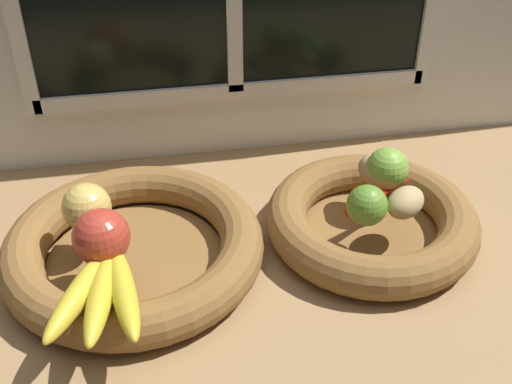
{
  "coord_description": "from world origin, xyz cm",
  "views": [
    {
      "loc": [
        -13.2,
        -65.66,
        58.3
      ],
      "look_at": [
        -1.25,
        1.47,
        9.86
      ],
      "focal_mm": 44.34,
      "sensor_mm": 36.0,
      "label": 1
    }
  ],
  "objects": [
    {
      "name": "ground_plane",
      "position": [
        0.0,
        0.0,
        -1.5
      ],
      "size": [
        140.0,
        90.0,
        3.0
      ],
      "primitive_type": "cube",
      "color": "#9E774C"
    },
    {
      "name": "potato_small",
      "position": [
        18.68,
        -1.7,
        7.87
      ],
      "size": [
        7.66,
        7.36,
        4.02
      ],
      "primitive_type": "ellipsoid",
      "rotation": [
        0.0,
        0.0,
        3.81
      ],
      "color": "tan",
      "rests_on": "fruit_bowl_right"
    },
    {
      "name": "banana_bunch_front",
      "position": [
        -21.33,
        -10.67,
        7.28
      ],
      "size": [
        12.07,
        18.05,
        2.85
      ],
      "color": "gold",
      "rests_on": "fruit_bowl_left"
    },
    {
      "name": "fruit_bowl_left",
      "position": [
        -18.0,
        1.47,
        2.75
      ],
      "size": [
        35.2,
        35.2,
        5.86
      ],
      "color": "brown",
      "rests_on": "ground_plane"
    },
    {
      "name": "lime_near",
      "position": [
        12.95,
        -2.37,
        8.62
      ],
      "size": [
        5.53,
        5.53,
        5.53
      ],
      "primitive_type": "sphere",
      "color": "olive",
      "rests_on": "fruit_bowl_right"
    },
    {
      "name": "apple_golden_left",
      "position": [
        -23.37,
        3.04,
        9.08
      ],
      "size": [
        6.45,
        6.45,
        6.45
      ],
      "primitive_type": "sphere",
      "color": "#DBB756",
      "rests_on": "fruit_bowl_left"
    },
    {
      "name": "potato_back",
      "position": [
        17.49,
        5.82,
        8.03
      ],
      "size": [
        7.05,
        8.47,
        4.34
      ],
      "primitive_type": "ellipsoid",
      "rotation": [
        0.0,
        0.0,
        5.05
      ],
      "color": "tan",
      "rests_on": "fruit_bowl_right"
    },
    {
      "name": "apple_red_front",
      "position": [
        -21.33,
        -3.85,
        9.41
      ],
      "size": [
        7.1,
        7.1,
        7.1
      ],
      "primitive_type": "sphere",
      "color": "#B73828",
      "rests_on": "fruit_bowl_left"
    },
    {
      "name": "chili_pepper",
      "position": [
        17.23,
        2.46,
        6.67
      ],
      "size": [
        13.2,
        8.55,
        1.63
      ],
      "primitive_type": "cone",
      "rotation": [
        0.0,
        1.57,
        0.52
      ],
      "color": "red",
      "rests_on": "fruit_bowl_right"
    },
    {
      "name": "fruit_bowl_right",
      "position": [
        15.51,
        1.47,
        2.76
      ],
      "size": [
        30.22,
        30.22,
        5.86
      ],
      "color": "brown",
      "rests_on": "ground_plane"
    },
    {
      "name": "lime_far",
      "position": [
        18.5,
        5.3,
        8.89
      ],
      "size": [
        6.07,
        6.07,
        6.07
      ],
      "primitive_type": "sphere",
      "color": "#7AAD3D",
      "rests_on": "fruit_bowl_right"
    }
  ]
}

